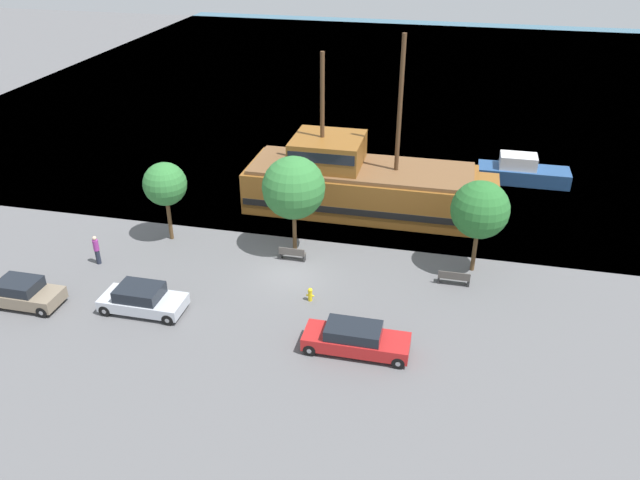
{
  "coord_description": "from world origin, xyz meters",
  "views": [
    {
      "loc": [
        8.23,
        -28.91,
        18.72
      ],
      "look_at": [
        1.19,
        2.0,
        1.2
      ],
      "focal_mm": 35.0,
      "sensor_mm": 36.0,
      "label": 1
    }
  ],
  "objects_px": {
    "pirate_ship": "(359,183)",
    "parked_car_curb_front": "(356,339)",
    "fire_hydrant": "(310,294)",
    "parked_car_curb_mid": "(22,293)",
    "bench_promenade_west": "(454,278)",
    "bench_promenade_east": "(292,254)",
    "parked_car_curb_rear": "(142,299)",
    "pedestrian_walking_near": "(97,250)",
    "moored_boat_dockside": "(522,172)"
  },
  "relations": [
    {
      "from": "moored_boat_dockside",
      "to": "fire_hydrant",
      "type": "distance_m",
      "value": 22.05
    },
    {
      "from": "parked_car_curb_front",
      "to": "bench_promenade_east",
      "type": "distance_m",
      "value": 8.96
    },
    {
      "from": "bench_promenade_east",
      "to": "bench_promenade_west",
      "type": "xyz_separation_m",
      "value": [
        9.31,
        -0.57,
        0.01
      ]
    },
    {
      "from": "parked_car_curb_rear",
      "to": "bench_promenade_west",
      "type": "xyz_separation_m",
      "value": [
        15.46,
        6.03,
        -0.26
      ]
    },
    {
      "from": "moored_boat_dockside",
      "to": "parked_car_curb_front",
      "type": "height_order",
      "value": "moored_boat_dockside"
    },
    {
      "from": "parked_car_curb_mid",
      "to": "bench_promenade_west",
      "type": "xyz_separation_m",
      "value": [
        21.78,
        6.91,
        -0.27
      ]
    },
    {
      "from": "pirate_ship",
      "to": "fire_hydrant",
      "type": "height_order",
      "value": "pirate_ship"
    },
    {
      "from": "fire_hydrant",
      "to": "pedestrian_walking_near",
      "type": "relative_size",
      "value": 0.43
    },
    {
      "from": "pirate_ship",
      "to": "bench_promenade_east",
      "type": "relative_size",
      "value": 10.74
    },
    {
      "from": "bench_promenade_east",
      "to": "pedestrian_walking_near",
      "type": "bearing_deg",
      "value": -165.28
    },
    {
      "from": "moored_boat_dockside",
      "to": "fire_hydrant",
      "type": "height_order",
      "value": "moored_boat_dockside"
    },
    {
      "from": "pirate_ship",
      "to": "parked_car_curb_front",
      "type": "xyz_separation_m",
      "value": [
        2.46,
        -15.17,
        -1.14
      ]
    },
    {
      "from": "parked_car_curb_mid",
      "to": "moored_boat_dockside",
      "type": "bearing_deg",
      "value": 40.56
    },
    {
      "from": "pirate_ship",
      "to": "parked_car_curb_rear",
      "type": "relative_size",
      "value": 3.84
    },
    {
      "from": "moored_boat_dockside",
      "to": "bench_promenade_west",
      "type": "height_order",
      "value": "moored_boat_dockside"
    },
    {
      "from": "parked_car_curb_front",
      "to": "bench_promenade_west",
      "type": "distance_m",
      "value": 8.05
    },
    {
      "from": "bench_promenade_west",
      "to": "parked_car_curb_rear",
      "type": "bearing_deg",
      "value": -158.69
    },
    {
      "from": "pirate_ship",
      "to": "parked_car_curb_rear",
      "type": "bearing_deg",
      "value": -121.26
    },
    {
      "from": "parked_car_curb_front",
      "to": "pedestrian_walking_near",
      "type": "height_order",
      "value": "pedestrian_walking_near"
    },
    {
      "from": "fire_hydrant",
      "to": "moored_boat_dockside",
      "type": "bearing_deg",
      "value": 58.06
    },
    {
      "from": "bench_promenade_east",
      "to": "parked_car_curb_rear",
      "type": "bearing_deg",
      "value": -132.93
    },
    {
      "from": "parked_car_curb_mid",
      "to": "pedestrian_walking_near",
      "type": "bearing_deg",
      "value": 70.95
    },
    {
      "from": "fire_hydrant",
      "to": "bench_promenade_east",
      "type": "xyz_separation_m",
      "value": [
        -2.01,
        3.82,
        0.02
      ]
    },
    {
      "from": "moored_boat_dockside",
      "to": "pirate_ship",
      "type": "bearing_deg",
      "value": -147.31
    },
    {
      "from": "moored_boat_dockside",
      "to": "parked_car_curb_mid",
      "type": "xyz_separation_m",
      "value": [
        -26.13,
        -22.37,
        -0.07
      ]
    },
    {
      "from": "parked_car_curb_rear",
      "to": "bench_promenade_west",
      "type": "height_order",
      "value": "parked_car_curb_rear"
    },
    {
      "from": "pirate_ship",
      "to": "fire_hydrant",
      "type": "xyz_separation_m",
      "value": [
        -0.58,
        -11.6,
        -1.43
      ]
    },
    {
      "from": "pirate_ship",
      "to": "parked_car_curb_rear",
      "type": "distance_m",
      "value": 16.86
    },
    {
      "from": "bench_promenade_west",
      "to": "pedestrian_walking_near",
      "type": "height_order",
      "value": "pedestrian_walking_near"
    },
    {
      "from": "parked_car_curb_front",
      "to": "fire_hydrant",
      "type": "relative_size",
      "value": 6.47
    },
    {
      "from": "bench_promenade_east",
      "to": "moored_boat_dockside",
      "type": "bearing_deg",
      "value": 47.44
    },
    {
      "from": "moored_boat_dockside",
      "to": "fire_hydrant",
      "type": "bearing_deg",
      "value": -121.94
    },
    {
      "from": "fire_hydrant",
      "to": "bench_promenade_west",
      "type": "distance_m",
      "value": 8.0
    },
    {
      "from": "pirate_ship",
      "to": "pedestrian_walking_near",
      "type": "relative_size",
      "value": 9.26
    },
    {
      "from": "parked_car_curb_front",
      "to": "fire_hydrant",
      "type": "distance_m",
      "value": 4.7
    },
    {
      "from": "parked_car_curb_front",
      "to": "pedestrian_walking_near",
      "type": "bearing_deg",
      "value": 164.05
    },
    {
      "from": "bench_promenade_east",
      "to": "bench_promenade_west",
      "type": "height_order",
      "value": "same"
    },
    {
      "from": "bench_promenade_east",
      "to": "bench_promenade_west",
      "type": "bearing_deg",
      "value": -3.53
    },
    {
      "from": "pirate_ship",
      "to": "bench_promenade_east",
      "type": "distance_m",
      "value": 8.31
    },
    {
      "from": "moored_boat_dockside",
      "to": "pedestrian_walking_near",
      "type": "height_order",
      "value": "moored_boat_dockside"
    },
    {
      "from": "pirate_ship",
      "to": "moored_boat_dockside",
      "type": "height_order",
      "value": "pirate_ship"
    },
    {
      "from": "parked_car_curb_front",
      "to": "parked_car_curb_rear",
      "type": "distance_m",
      "value": 11.22
    },
    {
      "from": "bench_promenade_west",
      "to": "pirate_ship",
      "type": "bearing_deg",
      "value": 128.87
    },
    {
      "from": "parked_car_curb_mid",
      "to": "parked_car_curb_rear",
      "type": "distance_m",
      "value": 6.38
    },
    {
      "from": "parked_car_curb_rear",
      "to": "pedestrian_walking_near",
      "type": "distance_m",
      "value": 6.03
    },
    {
      "from": "parked_car_curb_front",
      "to": "parked_car_curb_rear",
      "type": "relative_size",
      "value": 1.15
    },
    {
      "from": "moored_boat_dockside",
      "to": "parked_car_curb_mid",
      "type": "height_order",
      "value": "moored_boat_dockside"
    },
    {
      "from": "pirate_ship",
      "to": "pedestrian_walking_near",
      "type": "height_order",
      "value": "pirate_ship"
    },
    {
      "from": "fire_hydrant",
      "to": "bench_promenade_west",
      "type": "relative_size",
      "value": 0.44
    },
    {
      "from": "pirate_ship",
      "to": "parked_car_curb_front",
      "type": "height_order",
      "value": "pirate_ship"
    }
  ]
}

